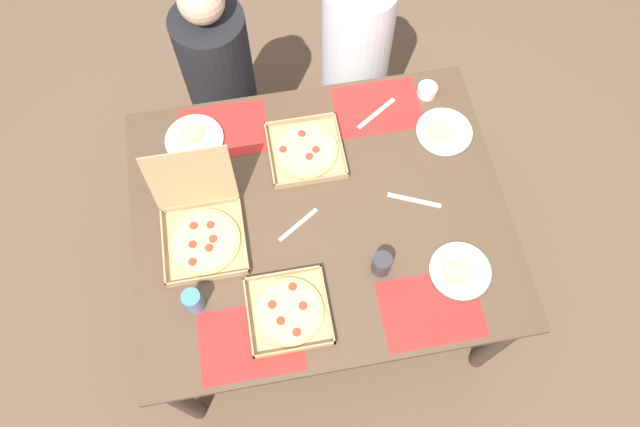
{
  "coord_description": "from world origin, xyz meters",
  "views": [
    {
      "loc": [
        -0.16,
        -0.92,
        2.79
      ],
      "look_at": [
        0.0,
        0.0,
        0.78
      ],
      "focal_mm": 32.56,
      "sensor_mm": 36.0,
      "label": 1
    }
  ],
  "objects_px": {
    "plate_far_right": "(443,132)",
    "pizza_box_center": "(202,228)",
    "plate_far_left": "(194,139)",
    "cup_clear_right": "(382,264)",
    "cup_clear_left": "(167,169)",
    "pizza_box_edge_far": "(306,151)",
    "cup_red": "(193,301)",
    "pizza_box_corner_right": "(288,311)",
    "diner_right_seat": "(355,65)",
    "condiment_bowl": "(427,90)",
    "plate_near_right": "(459,271)",
    "diner_left_seat": "(222,88)"
  },
  "relations": [
    {
      "from": "cup_clear_right",
      "to": "diner_right_seat",
      "type": "bearing_deg",
      "value": 82.58
    },
    {
      "from": "pizza_box_corner_right",
      "to": "plate_far_left",
      "type": "xyz_separation_m",
      "value": [
        -0.27,
        0.77,
        -0.0
      ]
    },
    {
      "from": "cup_clear_right",
      "to": "pizza_box_edge_far",
      "type": "bearing_deg",
      "value": 109.34
    },
    {
      "from": "diner_right_seat",
      "to": "plate_far_left",
      "type": "bearing_deg",
      "value": -150.37
    },
    {
      "from": "pizza_box_edge_far",
      "to": "pizza_box_corner_right",
      "type": "bearing_deg",
      "value": -104.79
    },
    {
      "from": "cup_red",
      "to": "condiment_bowl",
      "type": "height_order",
      "value": "cup_red"
    },
    {
      "from": "condiment_bowl",
      "to": "diner_left_seat",
      "type": "distance_m",
      "value": 0.98
    },
    {
      "from": "plate_far_left",
      "to": "cup_clear_left",
      "type": "relative_size",
      "value": 2.28
    },
    {
      "from": "condiment_bowl",
      "to": "pizza_box_center",
      "type": "bearing_deg",
      "value": -154.23
    },
    {
      "from": "pizza_box_corner_right",
      "to": "diner_right_seat",
      "type": "distance_m",
      "value": 1.33
    },
    {
      "from": "plate_far_left",
      "to": "diner_left_seat",
      "type": "bearing_deg",
      "value": 74.48
    },
    {
      "from": "cup_clear_right",
      "to": "condiment_bowl",
      "type": "height_order",
      "value": "cup_clear_right"
    },
    {
      "from": "pizza_box_edge_far",
      "to": "condiment_bowl",
      "type": "bearing_deg",
      "value": 19.49
    },
    {
      "from": "cup_clear_right",
      "to": "pizza_box_center",
      "type": "bearing_deg",
      "value": 157.85
    },
    {
      "from": "plate_far_left",
      "to": "cup_clear_right",
      "type": "bearing_deg",
      "value": -47.15
    },
    {
      "from": "pizza_box_center",
      "to": "plate_far_left",
      "type": "height_order",
      "value": "pizza_box_center"
    },
    {
      "from": "diner_right_seat",
      "to": "pizza_box_edge_far",
      "type": "bearing_deg",
      "value": -120.12
    },
    {
      "from": "pizza_box_center",
      "to": "cup_clear_right",
      "type": "height_order",
      "value": "pizza_box_center"
    },
    {
      "from": "pizza_box_center",
      "to": "diner_right_seat",
      "type": "bearing_deg",
      "value": 48.04
    },
    {
      "from": "cup_clear_left",
      "to": "cup_clear_right",
      "type": "bearing_deg",
      "value": -35.56
    },
    {
      "from": "plate_far_right",
      "to": "pizza_box_center",
      "type": "bearing_deg",
      "value": -164.85
    },
    {
      "from": "cup_red",
      "to": "cup_clear_right",
      "type": "height_order",
      "value": "cup_red"
    },
    {
      "from": "pizza_box_edge_far",
      "to": "cup_clear_left",
      "type": "height_order",
      "value": "cup_clear_left"
    },
    {
      "from": "pizza_box_corner_right",
      "to": "plate_near_right",
      "type": "distance_m",
      "value": 0.64
    },
    {
      "from": "pizza_box_center",
      "to": "plate_far_left",
      "type": "bearing_deg",
      "value": 89.89
    },
    {
      "from": "plate_far_right",
      "to": "diner_left_seat",
      "type": "distance_m",
      "value": 1.09
    },
    {
      "from": "pizza_box_center",
      "to": "plate_far_right",
      "type": "bearing_deg",
      "value": 15.15
    },
    {
      "from": "plate_near_right",
      "to": "diner_left_seat",
      "type": "xyz_separation_m",
      "value": [
        -0.78,
        1.17,
        -0.26
      ]
    },
    {
      "from": "plate_far_right",
      "to": "diner_right_seat",
      "type": "distance_m",
      "value": 0.67
    },
    {
      "from": "pizza_box_edge_far",
      "to": "diner_right_seat",
      "type": "bearing_deg",
      "value": 59.88
    },
    {
      "from": "pizza_box_corner_right",
      "to": "diner_left_seat",
      "type": "relative_size",
      "value": 0.24
    },
    {
      "from": "pizza_box_center",
      "to": "diner_left_seat",
      "type": "xyz_separation_m",
      "value": [
        0.12,
        0.85,
        -0.3
      ]
    },
    {
      "from": "cup_red",
      "to": "pizza_box_corner_right",
      "type": "bearing_deg",
      "value": -14.71
    },
    {
      "from": "plate_far_left",
      "to": "cup_clear_right",
      "type": "height_order",
      "value": "cup_clear_right"
    },
    {
      "from": "plate_far_left",
      "to": "cup_red",
      "type": "distance_m",
      "value": 0.69
    },
    {
      "from": "cup_clear_left",
      "to": "diner_left_seat",
      "type": "relative_size",
      "value": 0.09
    },
    {
      "from": "plate_far_right",
      "to": "diner_left_seat",
      "type": "height_order",
      "value": "diner_left_seat"
    },
    {
      "from": "plate_near_right",
      "to": "cup_clear_left",
      "type": "relative_size",
      "value": 2.17
    },
    {
      "from": "plate_far_right",
      "to": "cup_red",
      "type": "relative_size",
      "value": 2.19
    },
    {
      "from": "plate_near_right",
      "to": "plate_far_right",
      "type": "bearing_deg",
      "value": 80.28
    },
    {
      "from": "cup_clear_left",
      "to": "cup_red",
      "type": "bearing_deg",
      "value": -84.31
    },
    {
      "from": "pizza_box_edge_far",
      "to": "cup_clear_left",
      "type": "relative_size",
      "value": 2.83
    },
    {
      "from": "cup_red",
      "to": "condiment_bowl",
      "type": "bearing_deg",
      "value": 35.79
    },
    {
      "from": "pizza_box_center",
      "to": "cup_clear_right",
      "type": "relative_size",
      "value": 3.65
    },
    {
      "from": "cup_clear_left",
      "to": "diner_right_seat",
      "type": "height_order",
      "value": "diner_right_seat"
    },
    {
      "from": "pizza_box_edge_far",
      "to": "condiment_bowl",
      "type": "xyz_separation_m",
      "value": [
        0.55,
        0.19,
        0.01
      ]
    },
    {
      "from": "plate_far_right",
      "to": "plate_far_left",
      "type": "distance_m",
      "value": 1.01
    },
    {
      "from": "condiment_bowl",
      "to": "diner_right_seat",
      "type": "distance_m",
      "value": 0.5
    },
    {
      "from": "pizza_box_center",
      "to": "cup_clear_left",
      "type": "relative_size",
      "value": 3.37
    },
    {
      "from": "cup_red",
      "to": "condiment_bowl",
      "type": "xyz_separation_m",
      "value": [
        1.04,
        0.75,
        -0.03
      ]
    }
  ]
}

